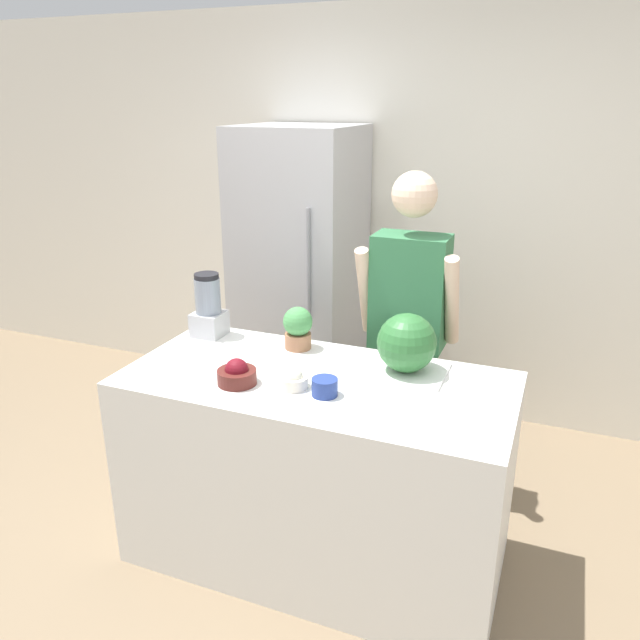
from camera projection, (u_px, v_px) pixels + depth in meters
ground_plane at (281, 612)px, 2.63m from camera, size 14.00×14.00×0.00m
wall_back at (417, 219)px, 4.05m from camera, size 8.00×0.06×2.60m
counter_island at (317, 470)px, 2.83m from camera, size 1.67×0.80×0.92m
refrigerator at (300, 277)px, 4.05m from camera, size 0.72×0.73×1.89m
person at (407, 333)px, 3.23m from camera, size 0.51×0.27×1.72m
cutting_board at (405, 370)px, 2.73m from camera, size 0.36×0.30×0.01m
watermelon at (407, 343)px, 2.67m from camera, size 0.26×0.26×0.26m
bowl_cherries at (237, 374)px, 2.60m from camera, size 0.17×0.17×0.11m
bowl_cream at (293, 380)px, 2.57m from camera, size 0.12×0.12×0.09m
bowl_small_blue at (325, 387)px, 2.50m from camera, size 0.11×0.11×0.07m
blender at (208, 307)px, 3.10m from camera, size 0.15×0.15×0.32m
potted_plant at (298, 327)px, 2.95m from camera, size 0.14×0.14×0.20m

